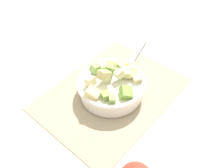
{
  "coord_description": "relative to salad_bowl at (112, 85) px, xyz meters",
  "views": [
    {
      "loc": [
        -0.41,
        -0.35,
        0.61
      ],
      "look_at": [
        0.0,
        -0.0,
        0.05
      ],
      "focal_mm": 40.28,
      "sensor_mm": 36.0,
      "label": 1
    }
  ],
  "objects": [
    {
      "name": "placemat",
      "position": [
        -0.0,
        0.0,
        -0.04
      ],
      "size": [
        0.45,
        0.33,
        0.01
      ],
      "primitive_type": "cube",
      "color": "tan",
      "rests_on": "ground_plane"
    },
    {
      "name": "serving_spoon",
      "position": [
        0.17,
        0.05,
        -0.03
      ],
      "size": [
        0.2,
        0.08,
        0.01
      ],
      "color": "#B7B7BC",
      "rests_on": "placemat"
    },
    {
      "name": "salad_bowl",
      "position": [
        0.0,
        0.0,
        0.0
      ],
      "size": [
        0.22,
        0.22,
        0.11
      ],
      "color": "white",
      "rests_on": "placemat"
    },
    {
      "name": "ground_plane",
      "position": [
        -0.0,
        0.0,
        -0.04
      ],
      "size": [
        2.4,
        2.4,
        0.0
      ],
      "primitive_type": "plane",
      "color": "silver"
    }
  ]
}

